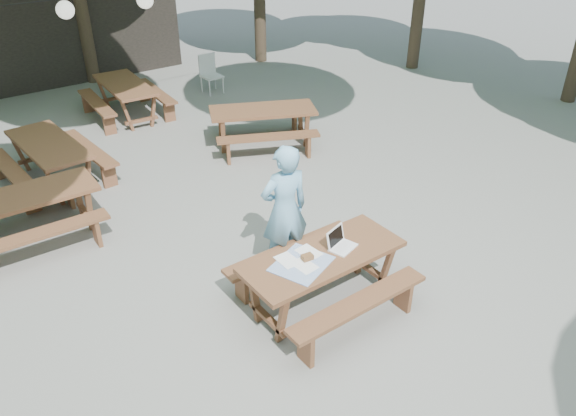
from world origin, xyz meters
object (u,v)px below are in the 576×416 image
at_px(main_picnic_table, 322,279).
at_px(picnic_table_nw, 27,217).
at_px(woman, 285,210).
at_px(plastic_chair, 212,82).

distance_m(main_picnic_table, picnic_table_nw, 4.38).
xyz_separation_m(main_picnic_table, picnic_table_nw, (-2.50, 3.59, 0.00)).
height_order(main_picnic_table, woman, woman).
bearing_deg(picnic_table_nw, woman, -44.88).
bearing_deg(main_picnic_table, woman, 84.59).
distance_m(woman, plastic_chair, 7.32).
bearing_deg(picnic_table_nw, main_picnic_table, -53.76).
bearing_deg(main_picnic_table, picnic_table_nw, 124.85).
distance_m(main_picnic_table, woman, 1.03).
xyz_separation_m(main_picnic_table, woman, (0.08, 0.89, 0.51)).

